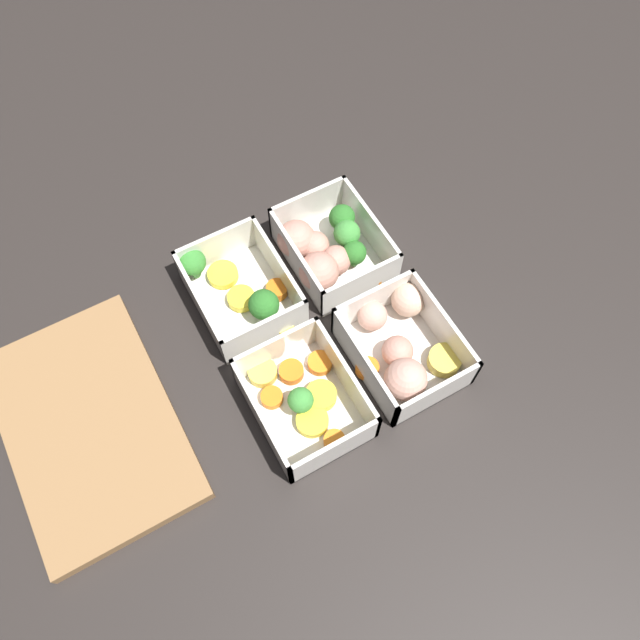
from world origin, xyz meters
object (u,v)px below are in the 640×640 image
container_far_left (303,398)px  container_far_right (241,291)px  container_near_right (326,249)px  container_near_left (402,347)px

container_far_left → container_far_right: size_ratio=0.98×
container_near_right → container_far_right: (0.00, 0.12, -0.00)m
container_far_left → container_far_right: same height
container_far_left → container_near_right: bearing=-37.0°
container_near_left → container_far_left: same height
container_near_left → container_far_right: size_ratio=0.97×
container_near_right → container_far_right: size_ratio=0.95×
container_near_left → container_near_right: bearing=4.2°
container_near_left → container_far_right: bearing=39.4°
container_near_right → container_far_right: same height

